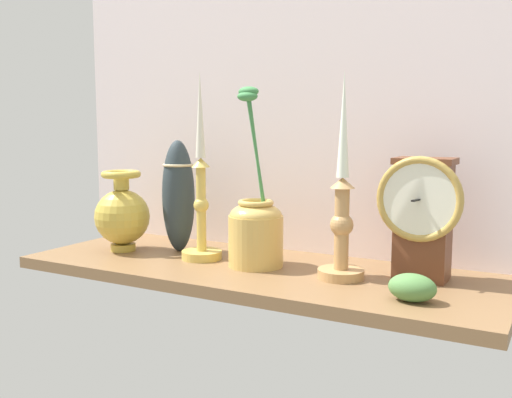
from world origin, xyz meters
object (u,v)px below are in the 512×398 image
object	(u,v)px
brass_vase_bulbous	(122,214)
candlestick_tall_center	(201,201)
tall_ceramic_vase	(178,196)
brass_vase_jar	(256,229)
candlestick_tall_left	(342,215)
mantel_clock	(422,215)

from	to	relation	value
brass_vase_bulbous	candlestick_tall_center	bearing A→B (deg)	4.20
brass_vase_bulbous	tall_ceramic_vase	xyz separation A→B (cm)	(11.79, 5.88, 4.46)
candlestick_tall_center	tall_ceramic_vase	xyz separation A→B (cm)	(-9.08, 4.35, 0.17)
candlestick_tall_center	brass_vase_jar	world-z (taller)	candlestick_tall_center
candlestick_tall_center	brass_vase_jar	xyz separation A→B (cm)	(13.52, 0.06, -4.90)
candlestick_tall_center	tall_ceramic_vase	size ratio (longest dim) A/B	1.58
candlestick_tall_left	brass_vase_bulbous	xyz separation A→B (cm)	(-53.29, -0.95, -3.70)
candlestick_tall_left	tall_ceramic_vase	size ratio (longest dim) A/B	1.52
mantel_clock	brass_vase_bulbous	bearing A→B (deg)	-173.96
tall_ceramic_vase	candlestick_tall_center	bearing A→B (deg)	-25.62
mantel_clock	candlestick_tall_center	distance (cm)	46.28
candlestick_tall_left	candlestick_tall_center	distance (cm)	32.44
candlestick_tall_left	brass_vase_jar	world-z (taller)	candlestick_tall_left
mantel_clock	tall_ceramic_vase	size ratio (longest dim) A/B	0.92
mantel_clock	brass_vase_bulbous	distance (cm)	67.30
candlestick_tall_left	brass_vase_jar	bearing A→B (deg)	178.06
mantel_clock	tall_ceramic_vase	world-z (taller)	tall_ceramic_vase
brass_vase_bulbous	brass_vase_jar	world-z (taller)	brass_vase_jar
mantel_clock	candlestick_tall_center	xyz separation A→B (cm)	(-45.94, -5.54, 0.32)
candlestick_tall_left	candlestick_tall_center	size ratio (longest dim) A/B	0.96
mantel_clock	candlestick_tall_left	world-z (taller)	candlestick_tall_left
tall_ceramic_vase	mantel_clock	bearing A→B (deg)	1.23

